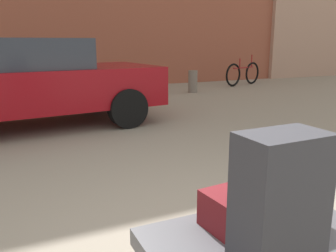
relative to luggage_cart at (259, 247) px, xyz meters
name	(u,v)px	position (x,y,z in m)	size (l,w,h in m)	color
luggage_cart	(259,247)	(0.00, 0.00, 0.00)	(1.24, 0.73, 0.34)	#4C4C51
suitcase_maroon_center	(261,206)	(0.09, 0.11, 0.18)	(0.64, 0.36, 0.21)	maroon
suitcase_charcoal_stacked_top	(280,199)	(-0.07, -0.20, 0.39)	(0.41, 0.25, 0.63)	#2D2D33
parked_car	(19,81)	(-0.99, 4.71, 0.49)	(4.46, 2.27, 1.42)	maroon
bicycle_leaning	(243,74)	(5.81, 8.08, 0.11)	(1.69, 0.61, 0.96)	black
bollard_kerb_near	(145,84)	(2.09, 7.22, 0.04)	(0.25, 0.25, 0.61)	#72665B
bollard_kerb_mid	(193,82)	(3.50, 7.22, 0.04)	(0.25, 0.25, 0.61)	#72665B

